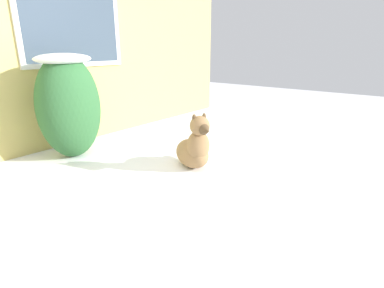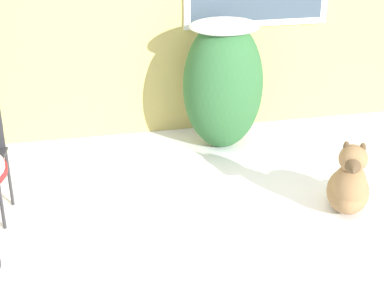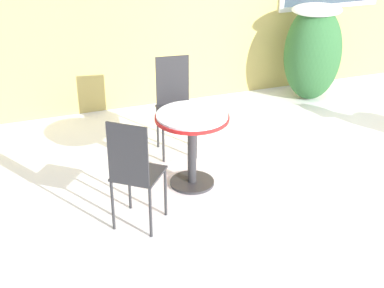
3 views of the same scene
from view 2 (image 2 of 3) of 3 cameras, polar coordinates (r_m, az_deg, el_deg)
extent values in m
plane|color=white|center=(3.94, 1.94, -10.84)|extent=(16.00, 16.00, 0.00)
ellipsoid|color=#2D6033|center=(5.28, 3.03, 5.71)|extent=(0.72, 0.63, 1.18)
ellipsoid|color=white|center=(5.13, 3.16, 11.35)|extent=(0.61, 0.53, 0.12)
cylinder|color=#2D2D30|center=(4.32, -18.05, -5.17)|extent=(0.02, 0.02, 0.46)
cylinder|color=#2D2D30|center=(4.61, -17.29, -3.15)|extent=(0.02, 0.02, 0.46)
ellipsoid|color=#937047|center=(4.55, 14.86, -4.40)|extent=(0.50, 0.58, 0.30)
ellipsoid|color=#937047|center=(4.36, 15.04, -3.84)|extent=(0.31, 0.30, 0.32)
sphere|color=#937047|center=(4.23, 15.36, -1.37)|extent=(0.20, 0.20, 0.20)
cone|color=brown|center=(4.11, 15.35, -2.40)|extent=(0.14, 0.13, 0.11)
ellipsoid|color=brown|center=(4.21, 14.72, -0.29)|extent=(0.05, 0.04, 0.09)
ellipsoid|color=brown|center=(4.22, 16.22, -0.44)|extent=(0.05, 0.04, 0.09)
ellipsoid|color=#937047|center=(4.79, 14.77, -3.97)|extent=(0.16, 0.23, 0.06)
camera|label=1|loc=(1.95, -23.20, -9.40)|focal=28.00mm
camera|label=3|loc=(2.66, -131.30, -3.58)|focal=55.00mm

